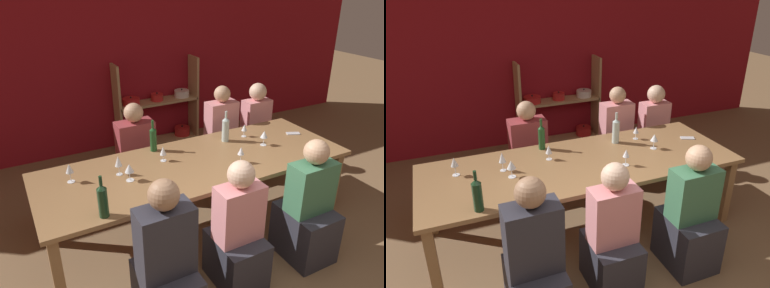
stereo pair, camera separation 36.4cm
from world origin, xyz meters
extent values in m
cube|color=maroon|center=(0.00, 3.83, 1.35)|extent=(8.80, 0.06, 2.70)
cube|color=tan|center=(-0.05, 3.63, 0.64)|extent=(0.04, 0.30, 1.28)
cube|color=tan|center=(1.19, 3.63, 0.64)|extent=(0.04, 0.30, 1.28)
cube|color=tan|center=(0.57, 3.63, 0.02)|extent=(1.24, 0.30, 0.04)
cylinder|color=black|center=(0.16, 3.63, 0.11)|extent=(0.19, 0.19, 0.15)
sphere|color=black|center=(0.16, 3.63, 0.19)|extent=(0.02, 0.02, 0.02)
cylinder|color=red|center=(0.98, 3.63, 0.10)|extent=(0.24, 0.24, 0.13)
sphere|color=black|center=(0.98, 3.63, 0.18)|extent=(0.02, 0.02, 0.02)
cube|color=tan|center=(0.57, 3.63, 0.66)|extent=(1.24, 0.30, 0.04)
cylinder|color=red|center=(0.16, 3.63, 0.73)|extent=(0.25, 0.25, 0.10)
sphere|color=black|center=(0.16, 3.63, 0.79)|extent=(0.02, 0.02, 0.02)
cylinder|color=red|center=(0.57, 3.63, 0.73)|extent=(0.18, 0.18, 0.10)
sphere|color=black|center=(0.57, 3.63, 0.79)|extent=(0.02, 0.02, 0.02)
cylinder|color=silver|center=(0.98, 3.63, 0.73)|extent=(0.23, 0.23, 0.10)
sphere|color=black|center=(0.98, 3.63, 0.79)|extent=(0.02, 0.02, 0.02)
cube|color=olive|center=(0.05, 1.45, 0.74)|extent=(3.05, 1.09, 0.04)
cube|color=olive|center=(-1.40, 0.99, 0.36)|extent=(0.08, 0.08, 0.72)
cube|color=olive|center=(1.49, 0.99, 0.36)|extent=(0.08, 0.08, 0.72)
cube|color=olive|center=(-1.40, 1.91, 0.36)|extent=(0.08, 0.08, 0.72)
cube|color=olive|center=(1.49, 1.91, 0.36)|extent=(0.08, 0.08, 0.72)
cylinder|color=#1E4C23|center=(-0.22, 1.88, 0.87)|extent=(0.07, 0.07, 0.23)
cone|color=#1E4C23|center=(-0.22, 1.88, 1.00)|extent=(0.07, 0.07, 0.03)
cylinder|color=#1E4C23|center=(-0.22, 1.88, 1.05)|extent=(0.03, 0.03, 0.07)
cylinder|color=#19381E|center=(-1.00, 1.00, 0.88)|extent=(0.08, 0.08, 0.24)
cone|color=#19381E|center=(-1.00, 1.00, 1.01)|extent=(0.08, 0.08, 0.03)
cylinder|color=#19381E|center=(-1.00, 1.00, 1.07)|extent=(0.03, 0.03, 0.07)
cylinder|color=#B2C6C1|center=(0.56, 1.74, 0.88)|extent=(0.08, 0.08, 0.24)
cone|color=#B2C6C1|center=(0.56, 1.74, 1.02)|extent=(0.08, 0.08, 0.03)
cylinder|color=#B2C6C1|center=(0.56, 1.74, 1.07)|extent=(0.03, 0.03, 0.07)
cylinder|color=white|center=(0.81, 1.74, 0.76)|extent=(0.06, 0.06, 0.00)
cylinder|color=white|center=(0.81, 1.74, 0.80)|extent=(0.01, 0.01, 0.07)
cone|color=white|center=(0.81, 1.74, 0.87)|extent=(0.06, 0.06, 0.07)
cylinder|color=maroon|center=(0.81, 1.74, 0.85)|extent=(0.03, 0.03, 0.03)
cylinder|color=white|center=(-1.11, 1.64, 0.76)|extent=(0.07, 0.07, 0.00)
cylinder|color=white|center=(-1.11, 1.64, 0.81)|extent=(0.01, 0.01, 0.09)
cone|color=white|center=(-1.11, 1.64, 0.89)|extent=(0.07, 0.07, 0.08)
cylinder|color=maroon|center=(-1.11, 1.64, 0.87)|extent=(0.04, 0.04, 0.03)
cylinder|color=white|center=(0.41, 1.24, 0.76)|extent=(0.07, 0.07, 0.00)
cylinder|color=white|center=(0.41, 1.24, 0.81)|extent=(0.01, 0.01, 0.09)
cone|color=white|center=(0.41, 1.24, 0.89)|extent=(0.06, 0.06, 0.07)
cylinder|color=maroon|center=(0.41, 1.24, 0.87)|extent=(0.04, 0.04, 0.03)
cylinder|color=white|center=(-0.70, 1.57, 0.76)|extent=(0.06, 0.06, 0.00)
cylinder|color=white|center=(-0.70, 1.57, 0.81)|extent=(0.01, 0.01, 0.08)
cone|color=white|center=(-0.70, 1.57, 0.90)|extent=(0.07, 0.07, 0.10)
cylinder|color=maroon|center=(-0.70, 1.57, 0.87)|extent=(0.04, 0.04, 0.04)
cylinder|color=white|center=(0.86, 1.46, 0.76)|extent=(0.07, 0.07, 0.00)
cylinder|color=white|center=(0.86, 1.46, 0.81)|extent=(0.01, 0.01, 0.08)
cone|color=white|center=(0.86, 1.46, 0.88)|extent=(0.08, 0.08, 0.07)
cylinder|color=beige|center=(0.86, 1.46, 0.87)|extent=(0.04, 0.04, 0.03)
cylinder|color=white|center=(-0.65, 1.42, 0.76)|extent=(0.07, 0.07, 0.00)
cylinder|color=white|center=(-0.65, 1.42, 0.80)|extent=(0.01, 0.01, 0.08)
cone|color=white|center=(-0.65, 1.42, 0.88)|extent=(0.08, 0.08, 0.08)
cylinder|color=beige|center=(-0.65, 1.42, 0.87)|extent=(0.05, 0.05, 0.03)
cylinder|color=white|center=(-0.23, 1.63, 0.76)|extent=(0.06, 0.06, 0.00)
cylinder|color=white|center=(-0.23, 1.63, 0.79)|extent=(0.01, 0.01, 0.06)
cone|color=white|center=(-0.23, 1.63, 0.87)|extent=(0.06, 0.06, 0.08)
cylinder|color=beige|center=(-0.23, 1.63, 0.85)|extent=(0.03, 0.03, 0.03)
cube|color=silver|center=(1.35, 1.54, 0.76)|extent=(0.17, 0.13, 0.01)
cube|color=#2D2D38|center=(-0.69, 0.57, 0.71)|extent=(0.41, 0.22, 0.55)
sphere|color=#9E7556|center=(-0.69, 0.57, 1.10)|extent=(0.22, 0.22, 0.22)
cube|color=#2D2D38|center=(1.41, 2.30, 0.21)|extent=(0.36, 0.45, 0.41)
cube|color=pink|center=(1.41, 2.30, 0.67)|extent=(0.36, 0.20, 0.52)
sphere|color=beige|center=(1.41, 2.30, 1.05)|extent=(0.22, 0.22, 0.22)
cube|color=#2D2D38|center=(-0.02, 0.63, 0.22)|extent=(0.38, 0.48, 0.45)
cube|color=pink|center=(-0.02, 0.63, 0.69)|extent=(0.38, 0.21, 0.49)
sphere|color=beige|center=(-0.02, 0.63, 1.04)|extent=(0.22, 0.22, 0.22)
cube|color=#2D2D38|center=(0.85, 2.27, 0.24)|extent=(0.38, 0.48, 0.48)
cube|color=pink|center=(0.85, 2.27, 0.74)|extent=(0.38, 0.21, 0.53)
sphere|color=tan|center=(0.85, 2.27, 1.11)|extent=(0.20, 0.20, 0.20)
cube|color=#2D2D38|center=(0.72, 0.61, 0.25)|extent=(0.40, 0.51, 0.50)
cube|color=#3D7551|center=(0.72, 0.61, 0.73)|extent=(0.40, 0.22, 0.47)
sphere|color=tan|center=(0.72, 0.61, 1.07)|extent=(0.22, 0.22, 0.22)
cube|color=#2D2D38|center=(-0.26, 2.34, 0.21)|extent=(0.42, 0.53, 0.42)
cube|color=#99383D|center=(-0.26, 2.34, 0.67)|extent=(0.42, 0.23, 0.50)
sphere|color=tan|center=(-0.26, 2.34, 1.03)|extent=(0.22, 0.22, 0.22)
camera|label=1|loc=(-1.52, -1.37, 2.43)|focal=35.00mm
camera|label=2|loc=(-1.19, -1.52, 2.43)|focal=35.00mm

